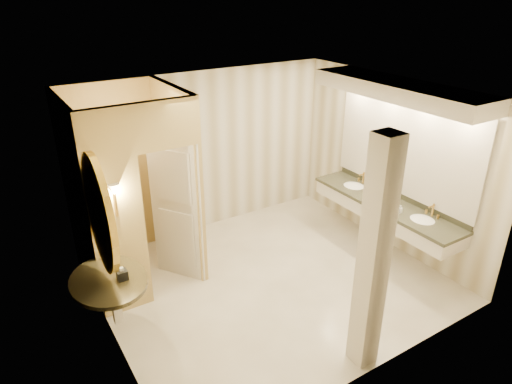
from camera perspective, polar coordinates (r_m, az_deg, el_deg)
floor at (r=6.74m, az=1.81°, el=-10.98°), size 4.50×4.50×0.00m
ceiling at (r=5.61m, az=2.19°, el=12.02°), size 4.50×4.50×0.00m
wall_back at (r=7.66m, az=-6.42°, el=4.88°), size 4.50×0.02×2.70m
wall_front at (r=4.75m, az=15.75°, el=-9.29°), size 4.50×0.02×2.70m
wall_left at (r=5.28m, az=-18.87°, el=-6.07°), size 0.02×4.00×2.70m
wall_right at (r=7.46m, az=16.51°, el=3.41°), size 0.02×4.00×2.70m
toilet_closet at (r=6.36m, az=-11.44°, el=0.59°), size 1.50×1.55×2.70m
wall_sconce at (r=5.54m, az=-17.31°, el=0.14°), size 0.14×0.14×0.42m
vanity at (r=7.02m, az=16.76°, el=4.49°), size 0.75×2.78×2.09m
console_shelf at (r=5.28m, az=-18.46°, el=-6.03°), size 1.06×1.06×1.98m
pillar at (r=4.89m, az=14.49°, el=-8.03°), size 0.25×0.25×2.70m
tissue_box at (r=5.44m, az=-16.38°, el=-9.91°), size 0.12×0.12×0.11m
toilet at (r=7.05m, az=-18.55°, el=-6.66°), size 0.52×0.84×0.83m
soap_bottle_a at (r=6.96m, az=17.58°, el=-2.03°), size 0.06×0.06×0.12m
soap_bottle_b at (r=7.41m, az=14.85°, el=0.02°), size 0.11×0.11×0.13m
soap_bottle_c at (r=7.24m, az=15.51°, el=-0.43°), size 0.08×0.08×0.18m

